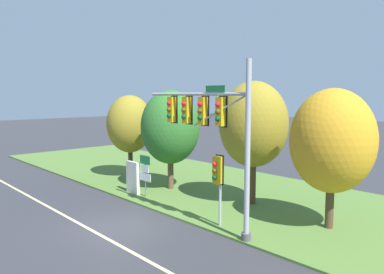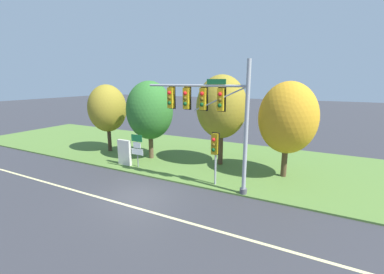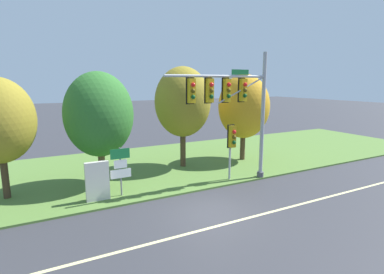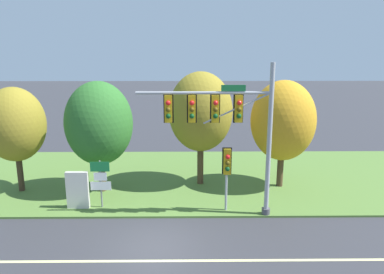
{
  "view_description": "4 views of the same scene",
  "coord_description": "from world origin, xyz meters",
  "px_view_note": "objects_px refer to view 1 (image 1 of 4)",
  "views": [
    {
      "loc": [
        14.35,
        -8.81,
        5.95
      ],
      "look_at": [
        0.92,
        3.67,
        3.89
      ],
      "focal_mm": 35.0,
      "sensor_mm": 36.0,
      "label": 1
    },
    {
      "loc": [
        8.74,
        -10.41,
        6.28
      ],
      "look_at": [
        1.15,
        4.23,
        2.63
      ],
      "focal_mm": 24.0,
      "sensor_mm": 36.0,
      "label": 2
    },
    {
      "loc": [
        -6.51,
        -10.59,
        5.69
      ],
      "look_at": [
        0.99,
        3.6,
        2.74
      ],
      "focal_mm": 28.0,
      "sensor_mm": 36.0,
      "label": 3
    },
    {
      "loc": [
        1.4,
        -14.05,
        7.94
      ],
      "look_at": [
        1.58,
        3.44,
        3.78
      ],
      "focal_mm": 35.0,
      "sensor_mm": 36.0,
      "label": 4
    }
  ],
  "objects_px": {
    "tree_left_of_mast": "(170,127)",
    "info_kiosk": "(133,178)",
    "tree_mid_verge": "(332,141)",
    "traffic_signal_mast": "(211,124)",
    "pedestrian_signal_near_kerb": "(218,175)",
    "route_sign_post": "(145,171)",
    "tree_behind_signpost": "(254,125)",
    "tree_nearest_road": "(130,124)"
  },
  "relations": [
    {
      "from": "tree_left_of_mast",
      "to": "info_kiosk",
      "type": "bearing_deg",
      "value": -106.23
    },
    {
      "from": "tree_mid_verge",
      "to": "traffic_signal_mast",
      "type": "bearing_deg",
      "value": -133.3
    },
    {
      "from": "pedestrian_signal_near_kerb",
      "to": "route_sign_post",
      "type": "height_order",
      "value": "pedestrian_signal_near_kerb"
    },
    {
      "from": "tree_mid_verge",
      "to": "info_kiosk",
      "type": "distance_m",
      "value": 11.65
    },
    {
      "from": "pedestrian_signal_near_kerb",
      "to": "tree_behind_signpost",
      "type": "relative_size",
      "value": 0.49
    },
    {
      "from": "tree_behind_signpost",
      "to": "info_kiosk",
      "type": "xyz_separation_m",
      "value": [
        -6.24,
        -3.48,
        -3.35
      ]
    },
    {
      "from": "pedestrian_signal_near_kerb",
      "to": "tree_left_of_mast",
      "type": "height_order",
      "value": "tree_left_of_mast"
    },
    {
      "from": "pedestrian_signal_near_kerb",
      "to": "tree_mid_verge",
      "type": "xyz_separation_m",
      "value": [
        3.47,
        3.51,
        1.51
      ]
    },
    {
      "from": "traffic_signal_mast",
      "to": "tree_mid_verge",
      "type": "xyz_separation_m",
      "value": [
        3.62,
        3.84,
        -0.75
      ]
    },
    {
      "from": "tree_left_of_mast",
      "to": "info_kiosk",
      "type": "height_order",
      "value": "tree_left_of_mast"
    },
    {
      "from": "route_sign_post",
      "to": "tree_nearest_road",
      "type": "distance_m",
      "value": 6.01
    },
    {
      "from": "tree_behind_signpost",
      "to": "pedestrian_signal_near_kerb",
      "type": "bearing_deg",
      "value": -73.81
    },
    {
      "from": "pedestrian_signal_near_kerb",
      "to": "tree_left_of_mast",
      "type": "relative_size",
      "value": 0.52
    },
    {
      "from": "tree_nearest_road",
      "to": "tree_mid_verge",
      "type": "height_order",
      "value": "tree_mid_verge"
    },
    {
      "from": "pedestrian_signal_near_kerb",
      "to": "tree_nearest_road",
      "type": "distance_m",
      "value": 11.74
    },
    {
      "from": "traffic_signal_mast",
      "to": "info_kiosk",
      "type": "xyz_separation_m",
      "value": [
        -7.25,
        0.82,
        -3.67
      ]
    },
    {
      "from": "traffic_signal_mast",
      "to": "tree_behind_signpost",
      "type": "height_order",
      "value": "traffic_signal_mast"
    },
    {
      "from": "traffic_signal_mast",
      "to": "tree_mid_verge",
      "type": "relative_size",
      "value": 1.18
    },
    {
      "from": "tree_mid_verge",
      "to": "pedestrian_signal_near_kerb",
      "type": "bearing_deg",
      "value": -134.73
    },
    {
      "from": "tree_left_of_mast",
      "to": "traffic_signal_mast",
      "type": "bearing_deg",
      "value": -25.78
    },
    {
      "from": "pedestrian_signal_near_kerb",
      "to": "tree_nearest_road",
      "type": "height_order",
      "value": "tree_nearest_road"
    },
    {
      "from": "traffic_signal_mast",
      "to": "info_kiosk",
      "type": "bearing_deg",
      "value": 173.56
    },
    {
      "from": "tree_behind_signpost",
      "to": "info_kiosk",
      "type": "height_order",
      "value": "tree_behind_signpost"
    },
    {
      "from": "tree_left_of_mast",
      "to": "tree_behind_signpost",
      "type": "relative_size",
      "value": 0.93
    },
    {
      "from": "info_kiosk",
      "to": "tree_behind_signpost",
      "type": "bearing_deg",
      "value": 29.11
    },
    {
      "from": "tree_nearest_road",
      "to": "tree_left_of_mast",
      "type": "xyz_separation_m",
      "value": [
        4.58,
        -0.06,
        0.07
      ]
    },
    {
      "from": "pedestrian_signal_near_kerb",
      "to": "tree_nearest_road",
      "type": "xyz_separation_m",
      "value": [
        -11.29,
        2.9,
        1.44
      ]
    },
    {
      "from": "tree_mid_verge",
      "to": "tree_behind_signpost",
      "type": "bearing_deg",
      "value": 174.35
    },
    {
      "from": "pedestrian_signal_near_kerb",
      "to": "traffic_signal_mast",
      "type": "bearing_deg",
      "value": -113.28
    },
    {
      "from": "pedestrian_signal_near_kerb",
      "to": "route_sign_post",
      "type": "distance_m",
      "value": 6.32
    },
    {
      "from": "pedestrian_signal_near_kerb",
      "to": "tree_behind_signpost",
      "type": "xyz_separation_m",
      "value": [
        -1.15,
        3.96,
        1.94
      ]
    },
    {
      "from": "tree_nearest_road",
      "to": "tree_left_of_mast",
      "type": "height_order",
      "value": "tree_left_of_mast"
    },
    {
      "from": "tree_left_of_mast",
      "to": "tree_mid_verge",
      "type": "relative_size",
      "value": 1.0
    },
    {
      "from": "route_sign_post",
      "to": "tree_left_of_mast",
      "type": "height_order",
      "value": "tree_left_of_mast"
    },
    {
      "from": "pedestrian_signal_near_kerb",
      "to": "info_kiosk",
      "type": "height_order",
      "value": "pedestrian_signal_near_kerb"
    },
    {
      "from": "pedestrian_signal_near_kerb",
      "to": "info_kiosk",
      "type": "distance_m",
      "value": 7.54
    },
    {
      "from": "tree_behind_signpost",
      "to": "traffic_signal_mast",
      "type": "bearing_deg",
      "value": -76.77
    },
    {
      "from": "traffic_signal_mast",
      "to": "tree_nearest_road",
      "type": "height_order",
      "value": "traffic_signal_mast"
    },
    {
      "from": "route_sign_post",
      "to": "tree_left_of_mast",
      "type": "bearing_deg",
      "value": 101.62
    },
    {
      "from": "traffic_signal_mast",
      "to": "tree_mid_verge",
      "type": "distance_m",
      "value": 5.32
    },
    {
      "from": "tree_nearest_road",
      "to": "info_kiosk",
      "type": "xyz_separation_m",
      "value": [
        3.89,
        -2.42,
        -2.85
      ]
    },
    {
      "from": "pedestrian_signal_near_kerb",
      "to": "tree_mid_verge",
      "type": "height_order",
      "value": "tree_mid_verge"
    }
  ]
}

